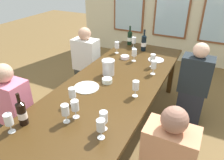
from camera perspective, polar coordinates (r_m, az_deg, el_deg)
The scene contains 25 objects.
ground_plane at distance 2.88m, azimuth 0.16°, elevation -13.74°, with size 12.00×12.00×0.00m, color brown.
dining_table at distance 2.47m, azimuth 0.18°, elevation -2.06°, with size 1.00×2.83×0.74m.
white_plate_0 at distance 2.37m, azimuth -6.75°, elevation -1.94°, with size 0.28×0.28×0.01m, color white.
white_plate_1 at distance 3.08m, azimuth 11.53°, elevation 5.23°, with size 0.22×0.22×0.01m, color white.
metal_pitcher at distance 2.59m, azimuth -0.98°, elevation 3.35°, with size 0.16×0.16×0.19m.
wine_bottle_0 at distance 3.35m, azimuth 8.38°, elevation 9.71°, with size 0.08×0.08×0.33m.
wine_bottle_1 at distance 1.95m, azimuth -22.71°, elevation -8.00°, with size 0.08×0.08×0.30m.
wine_bottle_2 at distance 3.60m, azimuth 4.70°, elevation 11.08°, with size 0.08×0.08×0.31m.
tasting_bowl_0 at distance 3.07m, azimuth 3.43°, elevation 6.04°, with size 0.12×0.12×0.04m, color white.
tasting_bowl_1 at distance 2.44m, azimuth -1.29°, elevation -0.16°, with size 0.12×0.12×0.05m, color white.
wine_glass_0 at distance 2.83m, azimuth 10.73°, elevation 5.62°, with size 0.07×0.07×0.17m.
wine_glass_1 at distance 2.64m, azimuth 10.94°, elevation 3.84°, with size 0.07×0.07×0.17m.
wine_glass_2 at distance 2.07m, azimuth -10.46°, elevation -3.42°, with size 0.07×0.07×0.17m.
wine_glass_3 at distance 3.46m, azimuth 5.79°, elevation 10.30°, with size 0.07×0.07×0.17m.
wine_glass_4 at distance 1.90m, azimuth -9.74°, elevation -6.85°, with size 0.07×0.07×0.17m.
wine_glass_5 at distance 1.75m, azimuth -2.25°, elevation -9.93°, with size 0.07×0.07×0.17m.
wine_glass_6 at distance 2.97m, azimuth 5.89°, elevation 7.10°, with size 0.07×0.07×0.17m.
wine_glass_7 at distance 1.90m, azimuth -25.63°, elevation -9.57°, with size 0.07×0.07×0.17m.
wine_glass_8 at distance 1.67m, azimuth -2.99°, elevation -12.06°, with size 0.07×0.07×0.17m.
wine_glass_9 at distance 3.23m, azimuth 1.29°, elevation 9.11°, with size 0.07×0.07×0.17m.
wine_glass_10 at distance 2.17m, azimuth 6.27°, elevation -1.63°, with size 0.07×0.07×0.17m.
wine_glass_11 at distance 1.86m, azimuth -12.26°, elevation -7.80°, with size 0.07×0.07×0.17m.
seated_person_0 at distance 2.54m, azimuth -24.45°, elevation -8.21°, with size 0.38×0.24×1.11m.
seated_person_2 at distance 3.44m, azimuth -6.75°, elevation 4.20°, with size 0.38×0.24×1.11m.
seated_person_3 at distance 3.01m, azimuth 20.75°, elevation -1.41°, with size 0.38×0.24×1.11m.
Camera 1 is at (0.94, -1.90, 1.95)m, focal length 34.62 mm.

